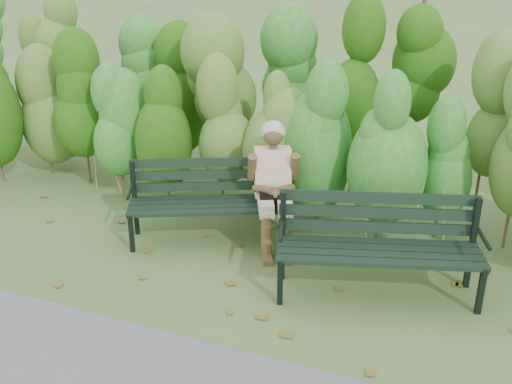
% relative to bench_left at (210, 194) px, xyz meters
% --- Properties ---
extents(ground, '(80.00, 80.00, 0.00)m').
position_rel_bench_left_xyz_m(ground, '(0.64, -0.69, -0.48)').
color(ground, '#405126').
extents(hedge_band, '(11.04, 1.67, 2.42)m').
position_rel_bench_left_xyz_m(hedge_band, '(0.64, 1.17, 0.77)').
color(hedge_band, '#47381E').
rests_on(hedge_band, ground).
extents(leaf_litter, '(5.88, 2.19, 0.01)m').
position_rel_bench_left_xyz_m(leaf_litter, '(1.08, -0.74, -0.48)').
color(leaf_litter, brown).
rests_on(leaf_litter, ground).
extents(bench_left, '(1.71, 1.17, 0.82)m').
position_rel_bench_left_xyz_m(bench_left, '(0.00, 0.00, 0.00)').
color(bench_left, black).
rests_on(bench_left, ground).
extents(bench_right, '(1.84, 1.04, 0.87)m').
position_rel_bench_left_xyz_m(bench_right, '(1.81, -0.39, 0.03)').
color(bench_right, black).
rests_on(bench_right, ground).
extents(seated_woman, '(0.63, 0.81, 1.27)m').
position_rel_bench_left_xyz_m(seated_woman, '(0.65, 0.11, 0.22)').
color(seated_woman, beige).
rests_on(seated_woman, ground).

